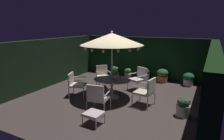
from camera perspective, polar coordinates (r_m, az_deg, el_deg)
ground_plane at (r=7.62m, az=0.15°, el=-7.96°), size 6.94×7.07×0.02m
hedge_backdrop_rear at (r=10.37m, az=8.76°, el=3.67°), size 6.94×0.30×2.12m
hedge_backdrop_left at (r=9.27m, az=-18.43°, el=2.04°), size 0.30×7.07×2.12m
hedge_backdrop_right at (r=6.54m, az=27.04°, el=-3.15°), size 0.30×7.07×2.12m
patio_dining_table at (r=7.38m, az=-0.02°, el=-3.86°), size 1.45×1.15×0.72m
patio_umbrella at (r=7.08m, az=-0.02°, el=9.03°), size 2.29×2.29×2.52m
centerpiece_planter at (r=7.12m, az=0.99°, el=-1.37°), size 0.26×0.26×0.39m
patio_chair_north at (r=7.68m, az=-10.65°, el=-3.68°), size 0.77×0.77×0.92m
patio_chair_northeast at (r=6.12m, az=-4.25°, el=-7.75°), size 0.70×0.71×0.97m
patio_chair_east at (r=6.71m, az=10.13°, el=-5.79°), size 0.68×0.71×0.99m
patio_chair_southeast at (r=8.28m, az=7.92°, el=-2.07°), size 0.79×0.79×0.98m
patio_chair_south at (r=8.71m, az=-2.72°, el=-1.33°), size 0.80×0.80×0.95m
ottoman_footrest at (r=5.55m, az=-5.38°, el=-12.77°), size 0.51×0.49×0.36m
potted_plant_left_far at (r=9.54m, az=21.42°, el=-2.42°), size 0.50×0.50×0.60m
potted_plant_back_right at (r=9.76m, az=14.51°, el=-1.49°), size 0.55×0.54×0.65m
potted_plant_left_near at (r=10.06m, az=4.64°, el=-1.01°), size 0.35×0.35×0.55m
potted_plant_back_left at (r=10.57m, az=0.61°, el=-0.28°), size 0.43×0.43×0.54m
potted_plant_front_corner at (r=6.37m, az=20.10°, el=-10.17°), size 0.41×0.41×0.60m
potted_plant_back_center at (r=10.09m, az=9.99°, el=-1.09°), size 0.38×0.38×0.54m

